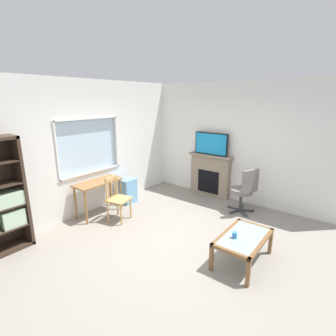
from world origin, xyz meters
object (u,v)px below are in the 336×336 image
(wooden_chair, at_px, (117,198))
(tv, at_px, (211,144))
(coffee_table, at_px, (243,240))
(plastic_drawer_unit, at_px, (126,190))
(office_chair, at_px, (245,189))
(fireplace, at_px, (210,175))
(desk_under_window, at_px, (98,187))
(sippy_cup, at_px, (235,235))

(wooden_chair, height_order, tv, tv)
(wooden_chair, height_order, coffee_table, wooden_chair)
(wooden_chair, height_order, plastic_drawer_unit, wooden_chair)
(office_chair, bearing_deg, fireplace, 65.93)
(wooden_chair, bearing_deg, office_chair, -45.17)
(office_chair, bearing_deg, coffee_table, -158.45)
(desk_under_window, relative_size, tv, 1.16)
(wooden_chair, distance_m, sippy_cup, 2.46)
(fireplace, distance_m, office_chair, 1.20)
(desk_under_window, xyz_separation_m, tv, (2.41, -1.31, 0.72))
(desk_under_window, height_order, coffee_table, desk_under_window)
(fireplace, bearing_deg, office_chair, -114.07)
(desk_under_window, relative_size, office_chair, 1.00)
(office_chair, bearing_deg, tv, 66.72)
(desk_under_window, height_order, sippy_cup, desk_under_window)
(plastic_drawer_unit, height_order, office_chair, office_chair)
(plastic_drawer_unit, bearing_deg, coffee_table, -100.01)
(fireplace, distance_m, coffee_table, 2.77)
(desk_under_window, relative_size, sippy_cup, 11.09)
(fireplace, xyz_separation_m, office_chair, (-0.49, -1.09, 0.02))
(wooden_chair, bearing_deg, desk_under_window, 96.40)
(wooden_chair, height_order, sippy_cup, wooden_chair)
(desk_under_window, distance_m, sippy_cup, 2.98)
(desk_under_window, relative_size, coffee_table, 1.00)
(sippy_cup, bearing_deg, office_chair, 17.55)
(sippy_cup, bearing_deg, coffee_table, -33.31)
(desk_under_window, distance_m, coffee_table, 3.08)
(desk_under_window, distance_m, tv, 2.83)
(plastic_drawer_unit, bearing_deg, tv, -40.73)
(sippy_cup, bearing_deg, plastic_drawer_unit, 77.26)
(wooden_chair, bearing_deg, tv, -18.73)
(plastic_drawer_unit, relative_size, tv, 0.66)
(fireplace, bearing_deg, desk_under_window, 151.59)
(plastic_drawer_unit, xyz_separation_m, office_chair, (1.11, -2.45, 0.27))
(coffee_table, distance_m, sippy_cup, 0.19)
(desk_under_window, xyz_separation_m, plastic_drawer_unit, (0.83, 0.05, -0.32))
(plastic_drawer_unit, xyz_separation_m, tv, (1.58, -1.36, 1.05))
(fireplace, xyz_separation_m, coffee_table, (-2.15, -1.75, -0.17))
(fireplace, xyz_separation_m, tv, (-0.02, -0.00, 0.80))
(office_chair, bearing_deg, desk_under_window, 128.84)
(wooden_chair, xyz_separation_m, office_chair, (1.88, -1.89, 0.09))
(plastic_drawer_unit, bearing_deg, office_chair, -65.65)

